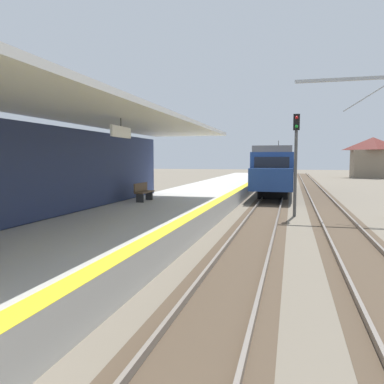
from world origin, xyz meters
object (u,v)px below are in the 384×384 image
approaching_train (277,168)px  platform_bench (143,191)px  rail_signal_post (296,154)px  distant_trackside_house (372,157)px

approaching_train → platform_bench: approaching_train is taller
rail_signal_post → distant_trackside_house: size_ratio=0.79×
approaching_train → distant_trackside_house: 33.69m
platform_bench → distant_trackside_house: 52.15m
platform_bench → approaching_train: bearing=72.2°
approaching_train → rail_signal_post: bearing=-84.2°
approaching_train → distant_trackside_house: size_ratio=2.97×
rail_signal_post → distant_trackside_house: 47.12m
rail_signal_post → distant_trackside_house: distant_trackside_house is taller
rail_signal_post → platform_bench: (-7.15, -2.88, -1.82)m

